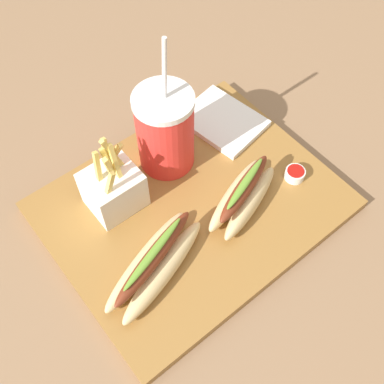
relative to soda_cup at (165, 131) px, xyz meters
The scene contains 8 objects.
ground_plane 0.14m from the soda_cup, 102.94° to the right, with size 2.40×2.40×0.02m, color #8C6B4C.
food_tray 0.13m from the soda_cup, 102.94° to the right, with size 0.44×0.35×0.02m, color olive.
soda_cup is the anchor object (origin of this frame).
fries_basket 0.12m from the soda_cup, behind, with size 0.08×0.07×0.14m.
hot_dog_1 0.16m from the soda_cup, 75.95° to the right, with size 0.16×0.10×0.07m.
hot_dog_2 0.21m from the soda_cup, 131.93° to the right, with size 0.20×0.12×0.06m.
ketchup_cup_1 0.22m from the soda_cup, 48.95° to the right, with size 0.03×0.03×0.02m.
napkin_stack 0.14m from the soda_cup, ahead, with size 0.11×0.14×0.01m, color white.
Camera 1 is at (-0.25, -0.31, 0.65)m, focal length 43.55 mm.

